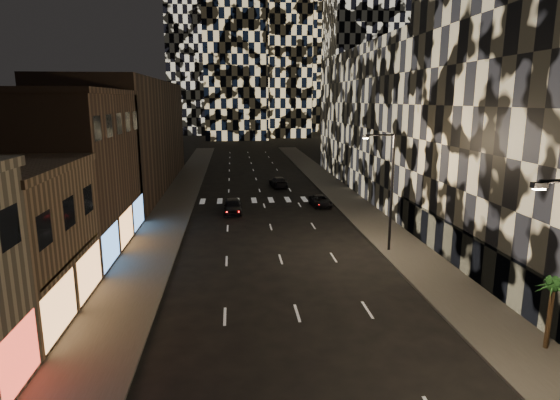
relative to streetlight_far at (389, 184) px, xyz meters
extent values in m
cube|color=#47443F|center=(-18.35, 20.00, -5.28)|extent=(4.00, 120.00, 0.15)
cube|color=#47443F|center=(1.65, 20.00, -5.28)|extent=(4.00, 120.00, 0.15)
cube|color=#4C4C47|center=(-16.25, 20.00, -5.28)|extent=(0.20, 120.00, 0.15)
cube|color=#4C4C47|center=(-0.45, 20.00, -5.28)|extent=(0.20, 120.00, 0.15)
cube|color=brown|center=(-25.35, 3.50, 0.65)|extent=(10.00, 15.00, 12.00)
cube|color=brown|center=(-25.35, 30.00, 1.65)|extent=(10.00, 40.00, 14.00)
cube|color=#383838|center=(3.95, -5.50, -3.85)|extent=(0.60, 25.00, 3.00)
cube|color=#232326|center=(11.65, 27.00, 3.65)|extent=(16.00, 40.00, 18.00)
cube|color=black|center=(-1.95, -20.00, 3.58)|extent=(0.50, 0.25, 0.18)
cube|color=#FFEAB2|center=(-1.95, -20.00, 3.46)|extent=(0.35, 0.18, 0.06)
cylinder|color=black|center=(0.25, 0.00, -0.70)|extent=(0.20, 0.20, 9.00)
cylinder|color=black|center=(-0.85, 0.00, 3.70)|extent=(2.20, 0.14, 0.14)
cube|color=black|center=(-1.95, 0.00, 3.58)|extent=(0.50, 0.25, 0.18)
cube|color=#FFEAB2|center=(-1.95, 0.00, 3.46)|extent=(0.35, 0.18, 0.06)
imported|color=black|center=(-11.85, 13.77, -4.57)|extent=(1.90, 4.61, 1.56)
imported|color=black|center=(-5.63, 28.32, -4.66)|extent=(2.37, 4.95, 1.39)
imported|color=black|center=(-2.15, 16.16, -4.76)|extent=(2.25, 4.36, 1.18)
cylinder|color=#47331E|center=(2.79, -15.09, -3.70)|extent=(0.23, 0.23, 3.01)
sphere|color=#1B4E1D|center=(2.79, -15.09, -2.05)|extent=(0.66, 0.66, 0.66)
cone|color=#1B4E1D|center=(3.01, -15.00, -2.10)|extent=(1.31, 0.70, 0.80)
cone|color=#1B4E1D|center=(2.87, -14.86, -2.10)|extent=(0.65, 1.32, 0.80)
cone|color=#1B4E1D|center=(2.66, -14.89, -2.10)|extent=(0.94, 1.23, 0.80)
cone|color=#1B4E1D|center=(2.56, -15.07, -2.10)|extent=(1.32, 0.38, 0.80)
cone|color=#1B4E1D|center=(2.63, -15.26, -2.10)|extent=(1.09, 1.13, 0.80)
cone|color=#1B4E1D|center=(2.82, -15.32, -2.10)|extent=(0.44, 1.33, 0.80)
cone|color=#1B4E1D|center=(2.99, -15.21, -2.10)|extent=(1.26, 0.90, 0.80)
camera|label=1|loc=(-11.73, -33.84, 6.27)|focal=30.00mm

